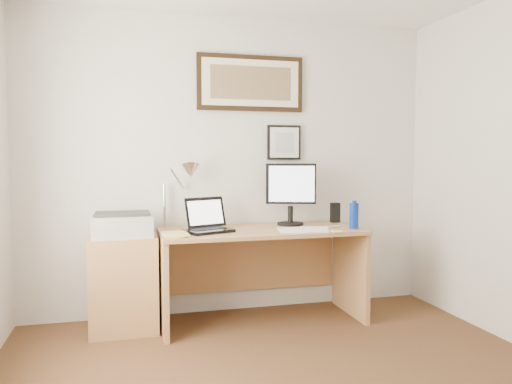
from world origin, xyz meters
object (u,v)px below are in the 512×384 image
object	(u,v)px
desk	(258,256)
printer	(123,225)
laptop	(207,224)
book	(162,235)
lcd_monitor	(291,191)
water_bottle	(354,216)
side_cabinet	(124,284)

from	to	relation	value
desk	printer	bearing A→B (deg)	-177.59
laptop	desk	bearing A→B (deg)	13.40
book	lcd_monitor	xyz separation A→B (m)	(1.10, 0.33, 0.28)
water_bottle	lcd_monitor	distance (m)	0.57
lcd_monitor	printer	xyz separation A→B (m)	(-1.37, -0.12, -0.22)
side_cabinet	printer	xyz separation A→B (m)	(0.00, -0.01, 0.45)
desk	side_cabinet	bearing A→B (deg)	-178.11
book	lcd_monitor	distance (m)	1.18
printer	water_bottle	bearing A→B (deg)	-6.73
side_cabinet	desk	xyz separation A→B (m)	(1.07, 0.04, 0.15)
side_cabinet	book	distance (m)	0.53
desk	laptop	size ratio (longest dim) A/B	3.93
side_cabinet	printer	bearing A→B (deg)	-89.08
side_cabinet	book	size ratio (longest dim) A/B	2.88
book	desk	xyz separation A→B (m)	(0.79, 0.25, -0.24)
laptop	printer	distance (m)	0.64
lcd_monitor	book	bearing A→B (deg)	-163.29
laptop	side_cabinet	bearing A→B (deg)	173.78
water_bottle	laptop	distance (m)	1.17
water_bottle	laptop	world-z (taller)	laptop
book	lcd_monitor	size ratio (longest dim) A/B	0.49
side_cabinet	printer	distance (m)	0.45
water_bottle	printer	xyz separation A→B (m)	(-1.79, 0.21, -0.04)
water_bottle	desk	xyz separation A→B (m)	(-0.72, 0.26, -0.34)
side_cabinet	water_bottle	world-z (taller)	water_bottle
side_cabinet	desk	size ratio (longest dim) A/B	0.46
laptop	printer	world-z (taller)	laptop
water_bottle	laptop	xyz separation A→B (m)	(-1.16, 0.15, -0.05)
laptop	printer	size ratio (longest dim) A/B	0.93
desk	laptop	xyz separation A→B (m)	(-0.44, -0.10, 0.29)
book	printer	size ratio (longest dim) A/B	0.58
side_cabinet	lcd_monitor	world-z (taller)	lcd_monitor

